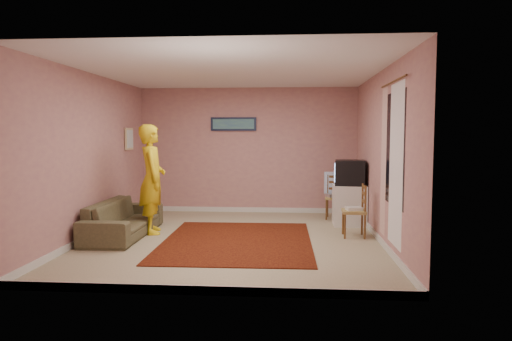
# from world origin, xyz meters

# --- Properties ---
(ground) EXTENTS (5.00, 5.00, 0.00)m
(ground) POSITION_xyz_m (0.00, 0.00, 0.00)
(ground) COLOR tan
(ground) RESTS_ON ground
(wall_back) EXTENTS (4.50, 0.02, 2.60)m
(wall_back) POSITION_xyz_m (0.00, 2.50, 1.30)
(wall_back) COLOR tan
(wall_back) RESTS_ON ground
(wall_front) EXTENTS (4.50, 0.02, 2.60)m
(wall_front) POSITION_xyz_m (0.00, -2.50, 1.30)
(wall_front) COLOR tan
(wall_front) RESTS_ON ground
(wall_left) EXTENTS (0.02, 5.00, 2.60)m
(wall_left) POSITION_xyz_m (-2.25, 0.00, 1.30)
(wall_left) COLOR tan
(wall_left) RESTS_ON ground
(wall_right) EXTENTS (0.02, 5.00, 2.60)m
(wall_right) POSITION_xyz_m (2.25, 0.00, 1.30)
(wall_right) COLOR tan
(wall_right) RESTS_ON ground
(ceiling) EXTENTS (4.50, 5.00, 0.02)m
(ceiling) POSITION_xyz_m (0.00, 0.00, 2.60)
(ceiling) COLOR white
(ceiling) RESTS_ON wall_back
(baseboard_back) EXTENTS (4.50, 0.02, 0.10)m
(baseboard_back) POSITION_xyz_m (0.00, 2.49, 0.05)
(baseboard_back) COLOR silver
(baseboard_back) RESTS_ON ground
(baseboard_front) EXTENTS (4.50, 0.02, 0.10)m
(baseboard_front) POSITION_xyz_m (0.00, -2.49, 0.05)
(baseboard_front) COLOR silver
(baseboard_front) RESTS_ON ground
(baseboard_left) EXTENTS (0.02, 5.00, 0.10)m
(baseboard_left) POSITION_xyz_m (-2.24, 0.00, 0.05)
(baseboard_left) COLOR silver
(baseboard_left) RESTS_ON ground
(baseboard_right) EXTENTS (0.02, 5.00, 0.10)m
(baseboard_right) POSITION_xyz_m (2.24, 0.00, 0.05)
(baseboard_right) COLOR silver
(baseboard_right) RESTS_ON ground
(window) EXTENTS (0.01, 1.10, 1.50)m
(window) POSITION_xyz_m (2.24, -0.90, 1.45)
(window) COLOR black
(window) RESTS_ON wall_right
(curtain_sheer) EXTENTS (0.01, 0.75, 2.10)m
(curtain_sheer) POSITION_xyz_m (2.23, -1.05, 1.25)
(curtain_sheer) COLOR white
(curtain_sheer) RESTS_ON wall_right
(curtain_floral) EXTENTS (0.01, 0.35, 2.10)m
(curtain_floral) POSITION_xyz_m (2.21, -0.35, 1.25)
(curtain_floral) COLOR silver
(curtain_floral) RESTS_ON wall_right
(curtain_rod) EXTENTS (0.02, 1.40, 0.02)m
(curtain_rod) POSITION_xyz_m (2.20, -0.90, 2.32)
(curtain_rod) COLOR brown
(curtain_rod) RESTS_ON wall_right
(picture_back) EXTENTS (0.95, 0.04, 0.28)m
(picture_back) POSITION_xyz_m (-0.30, 2.47, 1.85)
(picture_back) COLOR #131B34
(picture_back) RESTS_ON wall_back
(picture_left) EXTENTS (0.04, 0.38, 0.42)m
(picture_left) POSITION_xyz_m (-2.22, 1.60, 1.55)
(picture_left) COLOR beige
(picture_left) RESTS_ON wall_left
(area_rug) EXTENTS (2.29, 2.85, 0.01)m
(area_rug) POSITION_xyz_m (0.08, -0.14, 0.01)
(area_rug) COLOR black
(area_rug) RESTS_ON ground
(tv_cabinet) EXTENTS (0.57, 0.52, 0.73)m
(tv_cabinet) POSITION_xyz_m (1.95, 1.26, 0.36)
(tv_cabinet) COLOR silver
(tv_cabinet) RESTS_ON ground
(crt_tv) EXTENTS (0.57, 0.52, 0.45)m
(crt_tv) POSITION_xyz_m (1.94, 1.26, 0.95)
(crt_tv) COLOR black
(crt_tv) RESTS_ON tv_cabinet
(chair_a) EXTENTS (0.43, 0.41, 0.46)m
(chair_a) POSITION_xyz_m (1.76, 1.86, 0.52)
(chair_a) COLOR tan
(chair_a) RESTS_ON ground
(dvd_player) EXTENTS (0.40, 0.34, 0.06)m
(dvd_player) POSITION_xyz_m (1.76, 1.86, 0.46)
(dvd_player) COLOR silver
(dvd_player) RESTS_ON chair_a
(blue_throw) EXTENTS (0.42, 0.05, 0.44)m
(blue_throw) POSITION_xyz_m (1.76, 2.05, 0.68)
(blue_throw) COLOR #92B9EF
(blue_throw) RESTS_ON chair_a
(chair_b) EXTENTS (0.37, 0.39, 0.46)m
(chair_b) POSITION_xyz_m (1.90, 0.32, 0.52)
(chair_b) COLOR tan
(chair_b) RESTS_ON ground
(game_console) EXTENTS (0.27, 0.22, 0.05)m
(game_console) POSITION_xyz_m (1.90, 0.32, 0.46)
(game_console) COLOR silver
(game_console) RESTS_ON chair_b
(sofa) EXTENTS (0.77, 1.95, 0.57)m
(sofa) POSITION_xyz_m (-1.80, 0.11, 0.28)
(sofa) COLOR brown
(sofa) RESTS_ON ground
(person) EXTENTS (0.62, 0.76, 1.80)m
(person) POSITION_xyz_m (-1.40, 0.37, 0.90)
(person) COLOR yellow
(person) RESTS_ON ground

